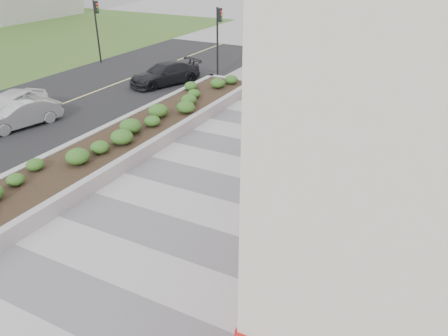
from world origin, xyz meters
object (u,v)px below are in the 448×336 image
(car_silver, at_px, (20,114))
(car_dark, at_px, (165,74))
(traffic_signal_near, at_px, (218,32))
(car_white, at_px, (10,107))
(traffic_signal_far, at_px, (97,22))
(planter, at_px, (138,130))
(skateboarder, at_px, (250,131))

(car_silver, height_order, car_dark, car_dark)
(traffic_signal_near, height_order, car_white, traffic_signal_near)
(car_white, distance_m, car_silver, 0.96)
(traffic_signal_far, bearing_deg, planter, -42.46)
(car_white, distance_m, car_dark, 9.02)
(car_silver, bearing_deg, traffic_signal_far, 128.81)
(traffic_signal_near, bearing_deg, car_silver, -108.62)
(traffic_signal_near, bearing_deg, traffic_signal_far, -176.89)
(planter, bearing_deg, car_dark, 116.60)
(traffic_signal_near, xyz_separation_m, skateboarder, (6.35, -9.21, -1.97))
(car_white, bearing_deg, traffic_signal_near, 53.05)
(traffic_signal_far, xyz_separation_m, car_dark, (7.16, -2.47, -2.12))
(traffic_signal_far, xyz_separation_m, car_white, (4.32, -11.02, -2.04))
(traffic_signal_far, relative_size, car_white, 0.99)
(planter, distance_m, traffic_signal_far, 15.00)
(traffic_signal_far, relative_size, skateboarder, 2.70)
(traffic_signal_near, bearing_deg, car_white, -112.97)
(car_white, bearing_deg, skateboarder, -2.36)
(traffic_signal_far, height_order, car_white, traffic_signal_far)
(car_silver, bearing_deg, car_white, 178.46)
(car_silver, bearing_deg, car_dark, 91.61)
(traffic_signal_near, xyz_separation_m, car_silver, (-3.97, -11.78, -2.16))
(planter, distance_m, car_silver, 5.84)
(traffic_signal_near, bearing_deg, skateboarder, -55.43)
(skateboarder, height_order, car_dark, skateboarder)
(traffic_signal_near, bearing_deg, car_dark, -124.59)
(car_white, bearing_deg, car_silver, -29.45)
(skateboarder, bearing_deg, car_dark, 129.23)
(car_white, bearing_deg, planter, -5.18)
(car_silver, xyz_separation_m, car_dark, (1.92, 8.81, 0.04))
(traffic_signal_far, relative_size, car_silver, 1.15)
(traffic_signal_near, distance_m, car_dark, 4.18)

